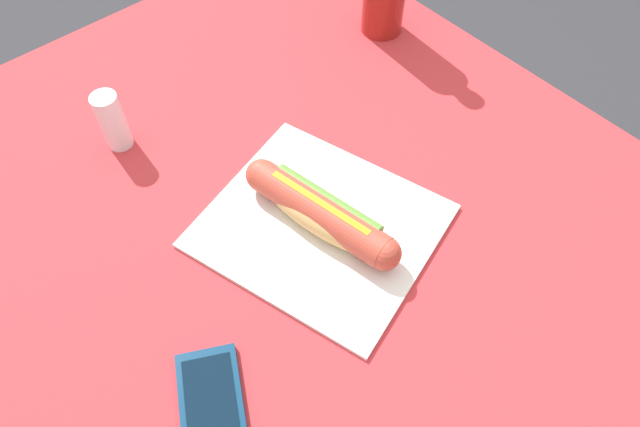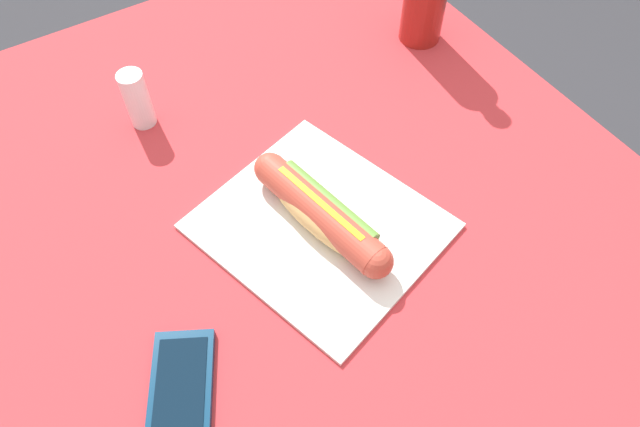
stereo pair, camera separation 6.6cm
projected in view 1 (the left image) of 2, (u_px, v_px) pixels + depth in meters
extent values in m
plane|color=#2D2D33|center=(301.00, 390.00, 1.37)|extent=(6.00, 6.00, 0.00)
cylinder|color=brown|center=(26.00, 290.00, 1.13)|extent=(0.07, 0.07, 0.70)
cylinder|color=brown|center=(299.00, 121.00, 1.39)|extent=(0.07, 0.07, 0.70)
cylinder|color=brown|center=(589.00, 368.00, 1.04)|extent=(0.07, 0.07, 0.70)
cube|color=brown|center=(287.00, 213.00, 0.78)|extent=(0.96, 0.84, 0.03)
cube|color=#B72D33|center=(286.00, 205.00, 0.77)|extent=(1.02, 0.90, 0.00)
cube|color=silver|center=(320.00, 226.00, 0.75)|extent=(0.34, 0.32, 0.01)
ellipsoid|color=tan|center=(320.00, 215.00, 0.73)|extent=(0.19, 0.08, 0.04)
cylinder|color=#B24233|center=(320.00, 212.00, 0.72)|extent=(0.20, 0.08, 0.04)
sphere|color=#B24233|center=(384.00, 253.00, 0.69)|extent=(0.04, 0.04, 0.04)
sphere|color=#B24233|center=(262.00, 175.00, 0.76)|extent=(0.04, 0.04, 0.04)
cube|color=yellow|center=(320.00, 203.00, 0.71)|extent=(0.14, 0.04, 0.00)
cylinder|color=#568433|center=(328.00, 201.00, 0.72)|extent=(0.16, 0.05, 0.02)
cube|color=#0A2D4C|center=(212.00, 406.00, 0.61)|extent=(0.14, 0.12, 0.01)
cube|color=black|center=(211.00, 404.00, 0.61)|extent=(0.12, 0.10, 0.00)
cylinder|color=silver|center=(112.00, 121.00, 0.80)|extent=(0.04, 0.04, 0.09)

